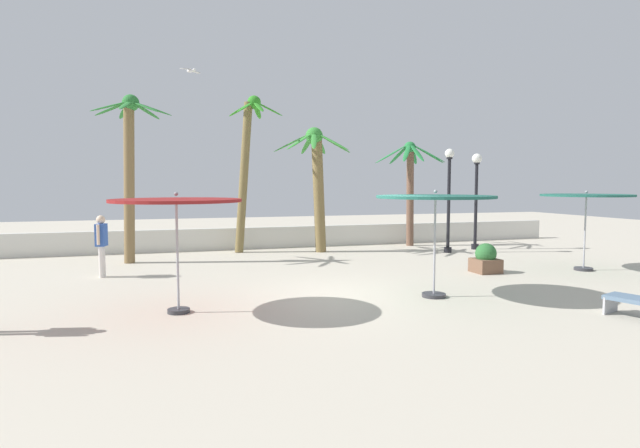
{
  "coord_description": "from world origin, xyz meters",
  "views": [
    {
      "loc": [
        -4.31,
        -10.65,
        2.55
      ],
      "look_at": [
        0.0,
        3.23,
        1.4
      ],
      "focal_mm": 28.69,
      "sensor_mm": 36.0,
      "label": 1
    }
  ],
  "objects_px": {
    "patio_umbrella_0": "(435,203)",
    "lamp_post_0": "(476,189)",
    "seagull_0": "(191,70)",
    "palm_tree_1": "(130,159)",
    "patio_umbrella_2": "(586,200)",
    "patio_umbrella_1": "(176,206)",
    "palm_tree_3": "(246,159)",
    "lamp_post_1": "(449,191)",
    "planter": "(486,259)",
    "palm_tree_0": "(410,178)",
    "palm_tree_2": "(317,174)",
    "guest_1": "(101,240)"
  },
  "relations": [
    {
      "from": "palm_tree_1",
      "to": "palm_tree_2",
      "type": "relative_size",
      "value": 1.16
    },
    {
      "from": "patio_umbrella_2",
      "to": "palm_tree_1",
      "type": "bearing_deg",
      "value": 156.8
    },
    {
      "from": "guest_1",
      "to": "seagull_0",
      "type": "bearing_deg",
      "value": 58.08
    },
    {
      "from": "lamp_post_1",
      "to": "planter",
      "type": "distance_m",
      "value": 4.68
    },
    {
      "from": "patio_umbrella_0",
      "to": "patio_umbrella_2",
      "type": "xyz_separation_m",
      "value": [
        6.03,
        1.85,
        -0.05
      ]
    },
    {
      "from": "palm_tree_1",
      "to": "palm_tree_2",
      "type": "height_order",
      "value": "palm_tree_1"
    },
    {
      "from": "palm_tree_2",
      "to": "palm_tree_3",
      "type": "height_order",
      "value": "palm_tree_3"
    },
    {
      "from": "guest_1",
      "to": "palm_tree_1",
      "type": "bearing_deg",
      "value": 75.19
    },
    {
      "from": "palm_tree_3",
      "to": "planter",
      "type": "bearing_deg",
      "value": -47.86
    },
    {
      "from": "patio_umbrella_1",
      "to": "palm_tree_3",
      "type": "xyz_separation_m",
      "value": [
        2.75,
        8.58,
        1.34
      ]
    },
    {
      "from": "lamp_post_1",
      "to": "guest_1",
      "type": "height_order",
      "value": "lamp_post_1"
    },
    {
      "from": "lamp_post_1",
      "to": "lamp_post_0",
      "type": "bearing_deg",
      "value": 19.61
    },
    {
      "from": "palm_tree_3",
      "to": "guest_1",
      "type": "distance_m",
      "value": 6.54
    },
    {
      "from": "patio_umbrella_0",
      "to": "planter",
      "type": "distance_m",
      "value": 4.23
    },
    {
      "from": "guest_1",
      "to": "palm_tree_0",
      "type": "bearing_deg",
      "value": 19.29
    },
    {
      "from": "patio_umbrella_0",
      "to": "palm_tree_3",
      "type": "xyz_separation_m",
      "value": [
        -2.79,
        8.81,
        1.34
      ]
    },
    {
      "from": "lamp_post_1",
      "to": "seagull_0",
      "type": "bearing_deg",
      "value": 163.05
    },
    {
      "from": "palm_tree_2",
      "to": "seagull_0",
      "type": "xyz_separation_m",
      "value": [
        -4.41,
        1.15,
        3.71
      ]
    },
    {
      "from": "lamp_post_0",
      "to": "guest_1",
      "type": "relative_size",
      "value": 2.19
    },
    {
      "from": "palm_tree_0",
      "to": "planter",
      "type": "distance_m",
      "value": 6.94
    },
    {
      "from": "palm_tree_2",
      "to": "palm_tree_3",
      "type": "relative_size",
      "value": 0.8
    },
    {
      "from": "lamp_post_0",
      "to": "palm_tree_1",
      "type": "bearing_deg",
      "value": 178.59
    },
    {
      "from": "patio_umbrella_2",
      "to": "seagull_0",
      "type": "distance_m",
      "value": 13.78
    },
    {
      "from": "patio_umbrella_2",
      "to": "lamp_post_0",
      "type": "distance_m",
      "value": 5.18
    },
    {
      "from": "patio_umbrella_2",
      "to": "planter",
      "type": "height_order",
      "value": "patio_umbrella_2"
    },
    {
      "from": "patio_umbrella_1",
      "to": "guest_1",
      "type": "bearing_deg",
      "value": 111.89
    },
    {
      "from": "palm_tree_0",
      "to": "palm_tree_1",
      "type": "bearing_deg",
      "value": -172.01
    },
    {
      "from": "palm_tree_0",
      "to": "planter",
      "type": "relative_size",
      "value": 5.01
    },
    {
      "from": "lamp_post_1",
      "to": "palm_tree_3",
      "type": "bearing_deg",
      "value": 161.72
    },
    {
      "from": "patio_umbrella_1",
      "to": "palm_tree_1",
      "type": "xyz_separation_m",
      "value": [
        -1.21,
        7.1,
        1.21
      ]
    },
    {
      "from": "palm_tree_3",
      "to": "seagull_0",
      "type": "height_order",
      "value": "seagull_0"
    },
    {
      "from": "seagull_0",
      "to": "patio_umbrella_1",
      "type": "bearing_deg",
      "value": -95.38
    },
    {
      "from": "planter",
      "to": "palm_tree_3",
      "type": "bearing_deg",
      "value": 132.14
    },
    {
      "from": "patio_umbrella_1",
      "to": "palm_tree_3",
      "type": "distance_m",
      "value": 9.11
    },
    {
      "from": "guest_1",
      "to": "patio_umbrella_2",
      "type": "bearing_deg",
      "value": -12.66
    },
    {
      "from": "palm_tree_0",
      "to": "planter",
      "type": "bearing_deg",
      "value": -97.68
    },
    {
      "from": "palm_tree_0",
      "to": "lamp_post_1",
      "type": "relative_size",
      "value": 1.11
    },
    {
      "from": "palm_tree_3",
      "to": "seagull_0",
      "type": "relative_size",
      "value": 6.56
    },
    {
      "from": "patio_umbrella_0",
      "to": "lamp_post_0",
      "type": "height_order",
      "value": "lamp_post_0"
    },
    {
      "from": "patio_umbrella_0",
      "to": "lamp_post_1",
      "type": "bearing_deg",
      "value": 56.47
    },
    {
      "from": "patio_umbrella_1",
      "to": "lamp_post_0",
      "type": "distance_m",
      "value": 13.25
    },
    {
      "from": "palm_tree_1",
      "to": "patio_umbrella_2",
      "type": "bearing_deg",
      "value": -23.2
    },
    {
      "from": "palm_tree_1",
      "to": "lamp_post_1",
      "type": "height_order",
      "value": "palm_tree_1"
    },
    {
      "from": "patio_umbrella_1",
      "to": "patio_umbrella_2",
      "type": "relative_size",
      "value": 1.0
    },
    {
      "from": "palm_tree_1",
      "to": "patio_umbrella_0",
      "type": "bearing_deg",
      "value": -47.33
    },
    {
      "from": "palm_tree_1",
      "to": "seagull_0",
      "type": "height_order",
      "value": "seagull_0"
    },
    {
      "from": "lamp_post_1",
      "to": "planter",
      "type": "height_order",
      "value": "lamp_post_1"
    },
    {
      "from": "planter",
      "to": "lamp_post_0",
      "type": "bearing_deg",
      "value": 58.97
    },
    {
      "from": "palm_tree_1",
      "to": "lamp_post_0",
      "type": "relative_size",
      "value": 1.45
    },
    {
      "from": "patio_umbrella_0",
      "to": "seagull_0",
      "type": "height_order",
      "value": "seagull_0"
    }
  ]
}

